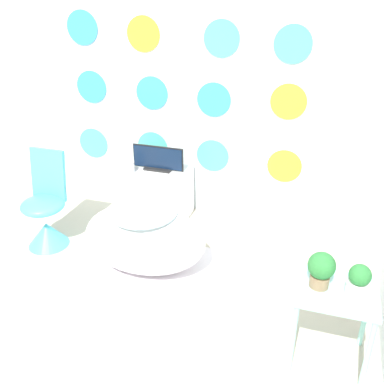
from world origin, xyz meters
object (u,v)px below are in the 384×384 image
Objects in this scene: tv at (158,160)px; potted_plant_left at (321,269)px; potted_plant_right at (359,281)px; bathtub at (145,238)px; vase at (130,166)px; chair at (46,218)px.

potted_plant_left reaches higher than tv.
potted_plant_left is 1.16× the size of potted_plant_right.
bathtub is 2.02× the size of tv.
vase is at bearing 121.65° from bathtub.
tv is (-0.19, 0.80, 0.33)m from bathtub.
bathtub is 1.18× the size of chair.
potted_plant_right is at bearing -13.66° from chair.
chair is at bearing 166.34° from potted_plant_right.
vase is 0.61× the size of potted_plant_left.
tv is at bearing 45.25° from chair.
potted_plant_left is (2.27, -0.60, 0.39)m from chair.
potted_plant_left is at bearing -34.82° from vase.
potted_plant_right is at bearing -38.09° from tv.
potted_plant_right is (1.55, -0.55, 0.35)m from bathtub.
potted_plant_left reaches higher than bathtub.
chair is 4.34× the size of potted_plant_right.
potted_plant_left is 0.21m from potted_plant_right.
vase is (-0.23, -0.13, -0.04)m from tv.
vase is at bearing -149.43° from tv.
vase is 2.31m from potted_plant_right.
bathtub is at bearing 160.28° from potted_plant_right.
vase is (0.52, 0.62, 0.29)m from chair.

